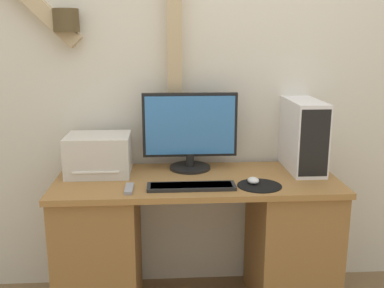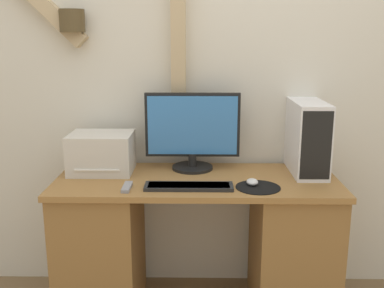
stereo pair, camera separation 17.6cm
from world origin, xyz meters
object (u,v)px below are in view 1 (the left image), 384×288
(mouse, at_px, (253,180))
(computer_tower, at_px, (303,135))
(remote_control, at_px, (129,189))
(keyboard, at_px, (191,186))
(printer, at_px, (99,155))
(monitor, at_px, (190,130))

(mouse, relative_size, computer_tower, 0.19)
(remote_control, bearing_deg, keyboard, 1.83)
(keyboard, relative_size, printer, 1.29)
(keyboard, height_order, printer, printer)
(mouse, bearing_deg, computer_tower, 36.75)
(mouse, bearing_deg, keyboard, -171.98)
(printer, bearing_deg, remote_control, -57.44)
(computer_tower, xyz_separation_m, remote_control, (-0.94, -0.29, -0.19))
(monitor, xyz_separation_m, remote_control, (-0.32, -0.34, -0.22))
(keyboard, distance_m, remote_control, 0.30)
(computer_tower, distance_m, remote_control, 1.00)
(computer_tower, height_order, remote_control, computer_tower)
(keyboard, bearing_deg, computer_tower, 24.01)
(monitor, height_order, mouse, monitor)
(keyboard, xyz_separation_m, computer_tower, (0.64, 0.28, 0.18))
(mouse, height_order, computer_tower, computer_tower)
(monitor, bearing_deg, computer_tower, -4.73)
(computer_tower, relative_size, printer, 1.17)
(printer, bearing_deg, mouse, -15.81)
(computer_tower, bearing_deg, remote_control, -162.67)
(mouse, xyz_separation_m, computer_tower, (0.32, 0.24, 0.18))
(keyboard, bearing_deg, monitor, 87.71)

